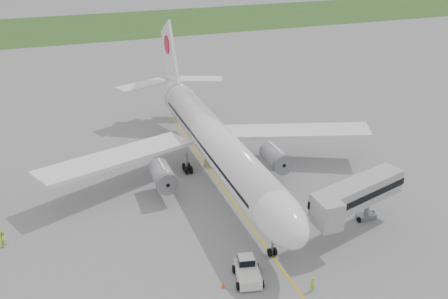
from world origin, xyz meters
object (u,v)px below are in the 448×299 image
object	(u,v)px
pushback_tug	(247,270)
ground_crew_near	(312,284)
airliner	(213,138)
jet_bridge	(354,196)

from	to	relation	value
pushback_tug	ground_crew_near	xyz separation A→B (m)	(5.24, -3.95, -0.14)
pushback_tug	ground_crew_near	size ratio (longest dim) A/B	2.75
airliner	pushback_tug	bearing A→B (deg)	-99.98
pushback_tug	jet_bridge	world-z (taller)	jet_bridge
pushback_tug	jet_bridge	size ratio (longest dim) A/B	0.32
pushback_tug	jet_bridge	xyz separation A→B (m)	(14.38, 3.66, 3.80)
jet_bridge	ground_crew_near	xyz separation A→B (m)	(-9.14, -7.61, -3.94)
jet_bridge	ground_crew_near	distance (m)	12.53
pushback_tug	ground_crew_near	world-z (taller)	pushback_tug
pushback_tug	jet_bridge	distance (m)	15.31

